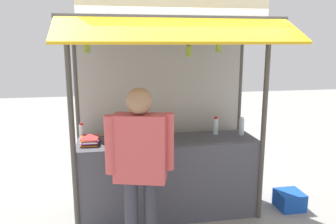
{
  "coord_description": "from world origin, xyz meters",
  "views": [
    {
      "loc": [
        -0.7,
        -3.85,
        2.15
      ],
      "look_at": [
        0.0,
        0.0,
        1.33
      ],
      "focal_mm": 35.42,
      "sensor_mm": 36.0,
      "label": 1
    }
  ],
  "objects_px": {
    "magazine_stack_rear_center": "(128,139)",
    "vendor_person": "(140,160)",
    "water_bottle_center": "(216,126)",
    "plastic_crate": "(289,200)",
    "magazine_stack_back_right": "(90,141)",
    "water_bottle_front_right": "(242,127)",
    "banana_bunch_leftmost": "(87,46)",
    "water_bottle_back_left": "(82,132)",
    "magazine_stack_mid_right": "(152,140)",
    "banana_bunch_rightmost": "(189,50)",
    "banana_bunch_inner_right": "(219,46)"
  },
  "relations": [
    {
      "from": "magazine_stack_rear_center",
      "to": "vendor_person",
      "type": "distance_m",
      "value": 0.84
    },
    {
      "from": "water_bottle_center",
      "to": "banana_bunch_rightmost",
      "type": "bearing_deg",
      "value": -132.56
    },
    {
      "from": "water_bottle_front_right",
      "to": "magazine_stack_back_right",
      "type": "bearing_deg",
      "value": -178.1
    },
    {
      "from": "water_bottle_center",
      "to": "banana_bunch_leftmost",
      "type": "xyz_separation_m",
      "value": [
        -1.55,
        -0.56,
        1.03
      ]
    },
    {
      "from": "magazine_stack_rear_center",
      "to": "magazine_stack_back_right",
      "type": "relative_size",
      "value": 0.84
    },
    {
      "from": "water_bottle_back_left",
      "to": "magazine_stack_back_right",
      "type": "relative_size",
      "value": 0.73
    },
    {
      "from": "plastic_crate",
      "to": "banana_bunch_leftmost",
      "type": "bearing_deg",
      "value": -174.29
    },
    {
      "from": "water_bottle_center",
      "to": "plastic_crate",
      "type": "xyz_separation_m",
      "value": [
        0.95,
        -0.31,
        -0.98
      ]
    },
    {
      "from": "water_bottle_center",
      "to": "banana_bunch_leftmost",
      "type": "height_order",
      "value": "banana_bunch_leftmost"
    },
    {
      "from": "water_bottle_front_right",
      "to": "magazine_stack_rear_center",
      "type": "relative_size",
      "value": 0.92
    },
    {
      "from": "plastic_crate",
      "to": "water_bottle_center",
      "type": "bearing_deg",
      "value": 161.94
    },
    {
      "from": "banana_bunch_leftmost",
      "to": "plastic_crate",
      "type": "distance_m",
      "value": 3.21
    },
    {
      "from": "banana_bunch_inner_right",
      "to": "plastic_crate",
      "type": "relative_size",
      "value": 0.75
    },
    {
      "from": "vendor_person",
      "to": "plastic_crate",
      "type": "distance_m",
      "value": 2.33
    },
    {
      "from": "magazine_stack_rear_center",
      "to": "banana_bunch_leftmost",
      "type": "bearing_deg",
      "value": -134.82
    },
    {
      "from": "water_bottle_center",
      "to": "water_bottle_back_left",
      "type": "height_order",
      "value": "water_bottle_center"
    },
    {
      "from": "banana_bunch_leftmost",
      "to": "vendor_person",
      "type": "relative_size",
      "value": 0.14
    },
    {
      "from": "magazine_stack_back_right",
      "to": "magazine_stack_rear_center",
      "type": "bearing_deg",
      "value": 1.13
    },
    {
      "from": "magazine_stack_back_right",
      "to": "water_bottle_front_right",
      "type": "bearing_deg",
      "value": 1.9
    },
    {
      "from": "water_bottle_center",
      "to": "water_bottle_front_right",
      "type": "xyz_separation_m",
      "value": [
        0.32,
        -0.1,
        0.0
      ]
    },
    {
      "from": "magazine_stack_rear_center",
      "to": "vendor_person",
      "type": "height_order",
      "value": "vendor_person"
    },
    {
      "from": "water_bottle_front_right",
      "to": "plastic_crate",
      "type": "xyz_separation_m",
      "value": [
        0.63,
        -0.21,
        -0.98
      ]
    },
    {
      "from": "banana_bunch_inner_right",
      "to": "banana_bunch_leftmost",
      "type": "distance_m",
      "value": 1.37
    },
    {
      "from": "water_bottle_back_left",
      "to": "banana_bunch_rightmost",
      "type": "xyz_separation_m",
      "value": [
        1.18,
        -0.58,
        0.99
      ]
    },
    {
      "from": "plastic_crate",
      "to": "water_bottle_back_left",
      "type": "bearing_deg",
      "value": 172.99
    },
    {
      "from": "water_bottle_front_right",
      "to": "magazine_stack_back_right",
      "type": "xyz_separation_m",
      "value": [
        -1.91,
        -0.06,
        -0.07
      ]
    },
    {
      "from": "magazine_stack_back_right",
      "to": "banana_bunch_inner_right",
      "type": "relative_size",
      "value": 1.24
    },
    {
      "from": "water_bottle_back_left",
      "to": "plastic_crate",
      "type": "xyz_separation_m",
      "value": [
        2.64,
        -0.32,
        -0.97
      ]
    },
    {
      "from": "magazine_stack_rear_center",
      "to": "banana_bunch_rightmost",
      "type": "height_order",
      "value": "banana_bunch_rightmost"
    },
    {
      "from": "magazine_stack_mid_right",
      "to": "banana_bunch_inner_right",
      "type": "height_order",
      "value": "banana_bunch_inner_right"
    },
    {
      "from": "water_bottle_back_left",
      "to": "magazine_stack_back_right",
      "type": "height_order",
      "value": "water_bottle_back_left"
    },
    {
      "from": "magazine_stack_rear_center",
      "to": "banana_bunch_rightmost",
      "type": "relative_size",
      "value": 0.88
    },
    {
      "from": "banana_bunch_rightmost",
      "to": "vendor_person",
      "type": "height_order",
      "value": "banana_bunch_rightmost"
    },
    {
      "from": "banana_bunch_rightmost",
      "to": "plastic_crate",
      "type": "relative_size",
      "value": 0.88
    },
    {
      "from": "water_bottle_front_right",
      "to": "magazine_stack_mid_right",
      "type": "height_order",
      "value": "water_bottle_front_right"
    },
    {
      "from": "magazine_stack_mid_right",
      "to": "plastic_crate",
      "type": "bearing_deg",
      "value": -3.89
    },
    {
      "from": "water_bottle_front_right",
      "to": "banana_bunch_rightmost",
      "type": "height_order",
      "value": "banana_bunch_rightmost"
    },
    {
      "from": "water_bottle_front_right",
      "to": "magazine_stack_rear_center",
      "type": "xyz_separation_m",
      "value": [
        -1.47,
        -0.05,
        -0.08
      ]
    },
    {
      "from": "banana_bunch_inner_right",
      "to": "banana_bunch_rightmost",
      "type": "distance_m",
      "value": 0.33
    },
    {
      "from": "water_bottle_front_right",
      "to": "banana_bunch_rightmost",
      "type": "xyz_separation_m",
      "value": [
        -0.83,
        -0.46,
        0.98
      ]
    },
    {
      "from": "water_bottle_center",
      "to": "magazine_stack_rear_center",
      "type": "xyz_separation_m",
      "value": [
        -1.15,
        -0.15,
        -0.08
      ]
    },
    {
      "from": "water_bottle_back_left",
      "to": "vendor_person",
      "type": "relative_size",
      "value": 0.13
    },
    {
      "from": "banana_bunch_leftmost",
      "to": "banana_bunch_rightmost",
      "type": "xyz_separation_m",
      "value": [
        1.04,
        -0.0,
        -0.04
      ]
    },
    {
      "from": "banana_bunch_leftmost",
      "to": "water_bottle_front_right",
      "type": "bearing_deg",
      "value": 13.86
    },
    {
      "from": "magazine_stack_rear_center",
      "to": "vendor_person",
      "type": "bearing_deg",
      "value": -85.44
    },
    {
      "from": "vendor_person",
      "to": "water_bottle_back_left",
      "type": "bearing_deg",
      "value": -42.38
    },
    {
      "from": "magazine_stack_rear_center",
      "to": "vendor_person",
      "type": "xyz_separation_m",
      "value": [
        0.07,
        -0.83,
        0.04
      ]
    },
    {
      "from": "banana_bunch_inner_right",
      "to": "banana_bunch_leftmost",
      "type": "height_order",
      "value": "same"
    },
    {
      "from": "banana_bunch_leftmost",
      "to": "plastic_crate",
      "type": "relative_size",
      "value": 0.75
    },
    {
      "from": "water_bottle_center",
      "to": "magazine_stack_mid_right",
      "type": "xyz_separation_m",
      "value": [
        -0.86,
        -0.19,
        -0.09
      ]
    }
  ]
}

